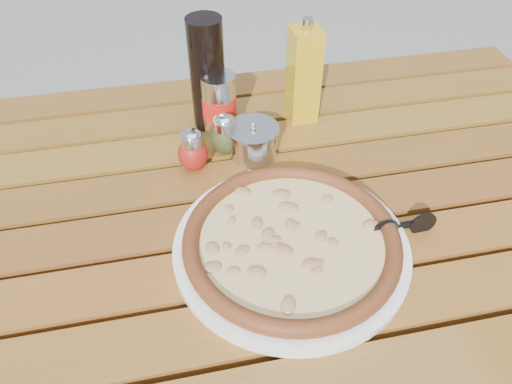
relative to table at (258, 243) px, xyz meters
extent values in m
cube|color=#361F0C|center=(0.64, 0.39, -0.32)|extent=(0.06, 0.06, 0.70)
cube|color=#341E0B|center=(0.00, 0.00, 0.03)|extent=(1.36, 0.86, 0.04)
cube|color=#5A3210|center=(0.00, -0.20, 0.06)|extent=(1.40, 0.09, 0.03)
cube|color=#5B2F10|center=(0.00, -0.10, 0.06)|extent=(1.40, 0.09, 0.03)
cube|color=#522A0E|center=(0.00, 0.00, 0.06)|extent=(1.40, 0.09, 0.03)
cube|color=#502C0E|center=(0.00, 0.10, 0.06)|extent=(1.40, 0.09, 0.03)
cube|color=#5A3710|center=(0.00, 0.20, 0.06)|extent=(1.40, 0.09, 0.03)
cube|color=#54310E|center=(0.00, 0.30, 0.06)|extent=(1.40, 0.09, 0.03)
cube|color=#4F2C0E|center=(0.00, 0.41, 0.06)|extent=(1.40, 0.09, 0.03)
cylinder|color=white|center=(0.03, -0.09, 0.08)|extent=(0.48, 0.48, 0.01)
cylinder|color=#FFEEB6|center=(0.03, -0.09, 0.09)|extent=(0.39, 0.39, 0.01)
torus|color=black|center=(0.03, -0.09, 0.10)|extent=(0.41, 0.41, 0.03)
ellipsoid|color=#AE1F13|center=(-0.09, 0.14, 0.11)|extent=(0.06, 0.06, 0.06)
cylinder|color=silver|center=(-0.09, 0.14, 0.14)|extent=(0.04, 0.04, 0.02)
ellipsoid|color=silver|center=(-0.09, 0.14, 0.15)|extent=(0.04, 0.04, 0.02)
ellipsoid|color=#3D451B|center=(-0.03, 0.17, 0.11)|extent=(0.06, 0.06, 0.06)
cylinder|color=silver|center=(-0.03, 0.17, 0.14)|extent=(0.05, 0.05, 0.02)
ellipsoid|color=silver|center=(-0.03, 0.17, 0.15)|extent=(0.04, 0.04, 0.02)
cylinder|color=black|center=(-0.04, 0.27, 0.19)|extent=(0.08, 0.08, 0.22)
cylinder|color=silver|center=(-0.03, 0.25, 0.14)|extent=(0.07, 0.07, 0.12)
cylinder|color=red|center=(-0.03, 0.25, 0.13)|extent=(0.07, 0.07, 0.04)
cube|color=gold|center=(0.14, 0.25, 0.17)|extent=(0.06, 0.06, 0.19)
cylinder|color=silver|center=(0.14, 0.25, 0.28)|extent=(0.02, 0.02, 0.02)
cylinder|color=silver|center=(0.02, 0.16, 0.10)|extent=(0.10, 0.10, 0.05)
cylinder|color=silver|center=(0.02, 0.16, 0.13)|extent=(0.11, 0.11, 0.01)
sphere|color=silver|center=(0.02, 0.16, 0.14)|extent=(0.02, 0.02, 0.01)
cylinder|color=black|center=(0.18, -0.09, 0.09)|extent=(0.04, 0.01, 0.04)
cylinder|color=black|center=(0.24, -0.09, 0.09)|extent=(0.04, 0.01, 0.04)
cube|color=black|center=(0.21, -0.09, 0.10)|extent=(0.02, 0.00, 0.00)
cube|color=black|center=(0.20, -0.08, 0.08)|extent=(0.09, 0.01, 0.00)
cube|color=black|center=(0.22, -0.07, 0.08)|extent=(0.09, 0.01, 0.00)
camera|label=1|loc=(-0.12, -0.56, 0.67)|focal=35.00mm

